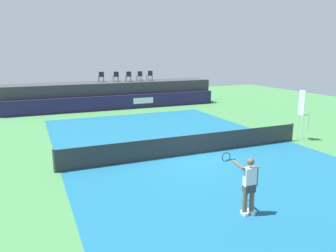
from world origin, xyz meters
The scene contains 15 objects.
ground_plane centered at (0.00, 3.00, 0.00)m, with size 48.00×48.00×0.00m, color #3D7A42.
court_inner centered at (0.00, 0.00, 0.00)m, with size 12.00×22.00×0.00m, color #16597A.
sponsor_wall centered at (0.01, 13.50, 0.60)m, with size 18.00×0.22×1.20m.
spectator_platform centered at (0.00, 15.30, 1.10)m, with size 18.00×2.80×2.20m, color #38383D.
spectator_chair_far_left centered at (-0.88, 15.52, 2.69)m, with size 0.46×0.46×0.89m.
spectator_chair_left centered at (0.36, 15.23, 2.69)m, with size 0.44×0.44×0.89m.
spectator_chair_center centered at (1.44, 15.00, 2.69)m, with size 0.47×0.47×0.89m.
spectator_chair_right centered at (2.44, 14.96, 2.69)m, with size 0.47×0.47×0.89m.
spectator_chair_far_right centered at (3.56, 15.32, 2.69)m, with size 0.44×0.44×0.89m.
umpire_chair centered at (6.81, 0.00, 1.59)m, with size 0.46×0.46×2.76m.
tennis_net centered at (0.00, 0.00, 0.47)m, with size 12.40×0.02×0.95m, color #2D2D2D.
net_post_near centered at (-6.20, 0.00, 0.50)m, with size 0.10×0.10×1.00m, color #4C4C51.
net_post_far centered at (6.20, 0.00, 0.50)m, with size 0.10×0.10×1.00m, color #4C4C51.
tennis_player centered at (-1.15, -5.92, 0.96)m, with size 0.64×1.15×1.77m.
tennis_ball centered at (1.44, 1.60, 0.04)m, with size 0.07×0.07×0.07m, color #D8EA33.
Camera 1 is at (-6.95, -13.34, 4.78)m, focal length 35.11 mm.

